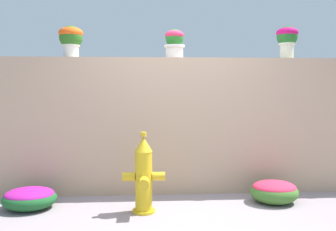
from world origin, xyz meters
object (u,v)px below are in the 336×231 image
Objects in this scene: flower_bush_left at (30,197)px; flower_bush_right at (274,191)px; potted_plant_1 at (71,38)px; potted_plant_3 at (287,38)px; potted_plant_2 at (174,42)px; fire_hydrant at (144,176)px.

flower_bush_left is 1.06× the size of flower_bush_right.
potted_plant_3 is (2.88, 0.02, 0.03)m from potted_plant_1.
fire_hydrant is (-0.41, -0.84, -1.60)m from potted_plant_2.
fire_hydrant is (-1.94, -0.86, -1.67)m from potted_plant_3.
fire_hydrant reaches higher than flower_bush_right.
potted_plant_1 is 2.06m from flower_bush_left.
potted_plant_3 is at bearing 59.54° from flower_bush_right.
potted_plant_3 reaches higher than potted_plant_1.
potted_plant_1 is 0.45× the size of fire_hydrant.
potted_plant_3 reaches higher than flower_bush_right.
flower_bush_right is at bearing 9.61° from fire_hydrant.
flower_bush_left is (-3.28, -0.64, -1.95)m from potted_plant_3.
potted_plant_3 is at bearing 23.80° from fire_hydrant.
flower_bush_right is at bearing 0.97° from flower_bush_left.
potted_plant_3 is 2.70m from fire_hydrant.
flower_bush_left is (-0.39, -0.61, -1.92)m from potted_plant_1.
fire_hydrant is at bearing -170.39° from flower_bush_right.
potted_plant_1 is 0.94× the size of potted_plant_3.
potted_plant_2 reaches higher than flower_bush_left.
flower_bush_right is at bearing -12.50° from potted_plant_1.
flower_bush_right is (-0.34, -0.59, -1.94)m from potted_plant_3.
potted_plant_1 reaches higher than potted_plant_2.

